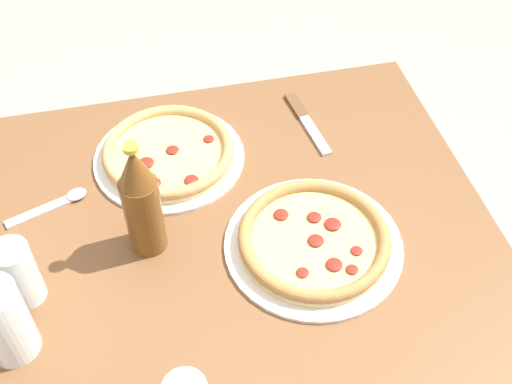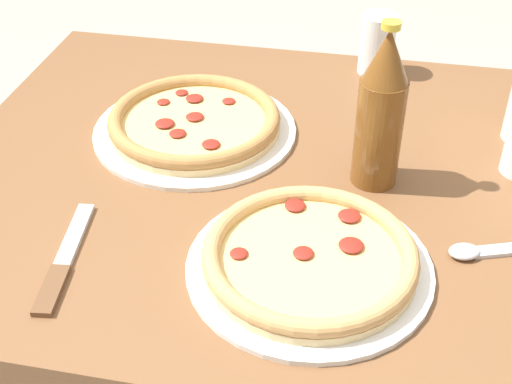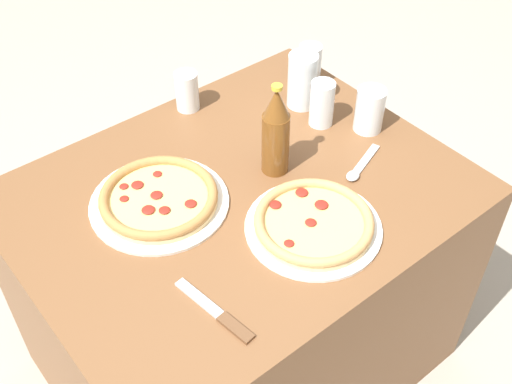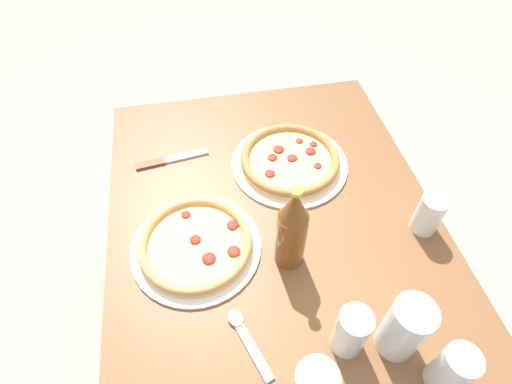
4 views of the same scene
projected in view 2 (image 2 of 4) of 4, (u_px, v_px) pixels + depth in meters
The scene contains 7 objects.
table at pixel (286, 335), 1.30m from camera, with size 1.07×0.85×0.72m.
pizza_veggie at pixel (310, 259), 0.90m from camera, with size 0.32×0.32×0.04m.
pizza_salami at pixel (194, 123), 1.17m from camera, with size 0.33×0.33×0.04m.
glass_mango_juice at pixel (377, 45), 1.32m from camera, with size 0.07×0.07×0.11m.
beer_bottle at pixel (381, 111), 1.00m from camera, with size 0.07×0.07×0.25m.
knife at pixel (64, 261), 0.92m from camera, with size 0.05×0.21×0.01m.
spoon at pixel (490, 250), 0.93m from camera, with size 0.16×0.08×0.01m.
Camera 2 is at (-0.12, 0.88, 1.35)m, focal length 50.00 mm.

